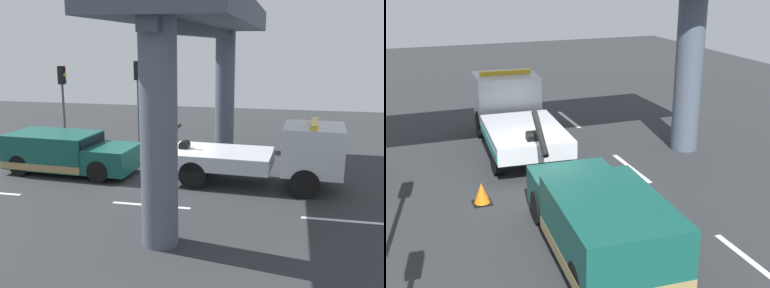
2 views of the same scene
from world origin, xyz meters
TOP-DOWN VIEW (x-y plane):
  - ground_plane at (0.00, 0.00)m, footprint 60.00×40.00m
  - lane_stripe_mid at (0.00, -2.97)m, footprint 2.60×0.16m
  - lane_stripe_east at (6.00, -2.97)m, footprint 2.60×0.16m
  - tow_truck_white at (3.68, -0.04)m, footprint 7.31×2.71m
  - towed_van_green at (-4.47, 0.00)m, footprint 5.30×2.45m
  - overpass_structure at (1.09, 0.00)m, footprint 3.60×13.13m
  - traffic_light_near at (-6.98, 4.59)m, footprint 0.39×0.32m
  - traffic_light_far at (-2.98, 4.59)m, footprint 0.39×0.32m
  - traffic_cone_orange at (-0.93, 2.02)m, footprint 0.50×0.50m

SIDE VIEW (x-z plane):
  - ground_plane at x=0.00m, z-range -0.10..0.00m
  - lane_stripe_mid at x=0.00m, z-range 0.00..0.01m
  - lane_stripe_east at x=6.00m, z-range 0.00..0.01m
  - traffic_cone_orange at x=-0.93m, z-range -0.02..0.58m
  - towed_van_green at x=-4.47m, z-range -0.01..1.57m
  - tow_truck_white at x=3.68m, z-range -0.03..2.43m
  - traffic_light_near at x=-6.98m, z-range 0.93..4.94m
  - traffic_light_far at x=-2.98m, z-range 0.98..5.26m
  - overpass_structure at x=1.09m, z-range 2.20..8.77m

